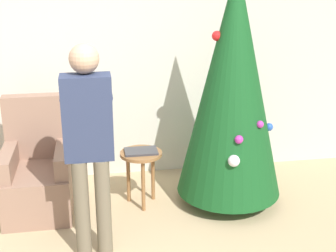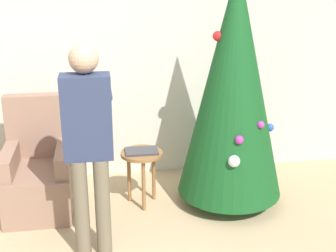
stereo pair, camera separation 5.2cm
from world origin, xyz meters
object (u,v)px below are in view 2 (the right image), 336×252
Objects in this scene: christmas_tree at (233,84)px; person_standing at (88,135)px; side_stool at (142,161)px; armchair at (39,173)px.

person_standing is at bearing -153.82° from christmas_tree.
side_stool is at bearing 175.07° from christmas_tree.
person_standing is 3.12× the size of side_stool.
side_stool is (0.96, -0.08, 0.09)m from armchair.
armchair is 1.95× the size of side_stool.
armchair is at bearing 175.28° from christmas_tree.
christmas_tree is 4.18× the size of side_stool.
christmas_tree is 1.12m from side_stool.
christmas_tree is at bearing -4.93° from side_stool.
person_standing reaches higher than armchair.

